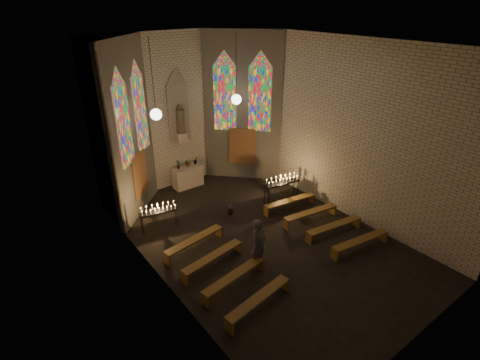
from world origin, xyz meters
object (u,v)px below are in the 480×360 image
Objects in this scene: altar at (188,177)px; visitor at (259,244)px; votive_stand_right at (282,181)px; votive_stand_left at (158,210)px; aisle_flower_pot at (230,210)px.

altar is 0.77× the size of visitor.
votive_stand_right is 0.93× the size of visitor.
votive_stand_left is at bearing 94.57° from visitor.
votive_stand_right is at bearing -2.44° from votive_stand_left.
aisle_flower_pot is (0.09, -3.33, -0.28)m from altar.
votive_stand_right reaches higher than altar.
visitor reaches higher than votive_stand_right.
votive_stand_right is at bearing -12.27° from aisle_flower_pot.
aisle_flower_pot is 3.57m from visitor.
votive_stand_left is at bearing -136.50° from altar.
votive_stand_left is 4.32m from visitor.
visitor reaches higher than aisle_flower_pot.
votive_stand_left is 0.88× the size of votive_stand_right.
aisle_flower_pot is 0.26× the size of votive_stand_right.
votive_stand_right reaches higher than votive_stand_left.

